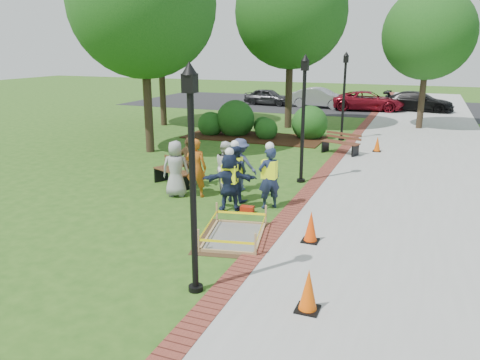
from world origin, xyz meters
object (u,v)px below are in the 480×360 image
at_px(wet_concrete_pad, 234,229).
at_px(lamp_near, 192,165).
at_px(hivis_worker_a, 230,179).
at_px(hivis_worker_b, 269,176).
at_px(cone_front, 308,291).
at_px(bench_near, 174,177).
at_px(hivis_worker_c, 235,171).

bearing_deg(wet_concrete_pad, lamp_near, -84.00).
bearing_deg(wet_concrete_pad, hivis_worker_a, 116.00).
bearing_deg(hivis_worker_b, cone_front, -64.63).
distance_m(cone_front, hivis_worker_b, 5.52).
distance_m(cone_front, lamp_near, 3.01).
xyz_separation_m(wet_concrete_pad, bench_near, (-3.58, 3.40, 0.05)).
bearing_deg(cone_front, hivis_worker_b, 115.37).
relative_size(hivis_worker_a, hivis_worker_b, 0.94).
distance_m(bench_near, cone_front, 8.48).
height_order(hivis_worker_a, hivis_worker_b, hivis_worker_b).
height_order(cone_front, hivis_worker_b, hivis_worker_b).
height_order(bench_near, lamp_near, lamp_near).
bearing_deg(lamp_near, hivis_worker_c, 104.27).
distance_m(bench_near, hivis_worker_b, 3.87).
bearing_deg(bench_near, hivis_worker_c, -16.69).
distance_m(hivis_worker_a, hivis_worker_c, 0.85).
bearing_deg(bench_near, wet_concrete_pad, -43.52).
bearing_deg(wet_concrete_pad, hivis_worker_c, 111.95).
relative_size(bench_near, hivis_worker_a, 0.94).
xyz_separation_m(lamp_near, hivis_worker_a, (-1.16, 4.45, -1.58)).
height_order(bench_near, hivis_worker_b, hivis_worker_b).
bearing_deg(hivis_worker_a, cone_front, -52.78).
xyz_separation_m(wet_concrete_pad, lamp_near, (0.28, -2.64, 2.25)).
height_order(bench_near, hivis_worker_c, hivis_worker_c).
xyz_separation_m(cone_front, hivis_worker_c, (-3.51, 5.21, 0.53)).
relative_size(bench_near, hivis_worker_c, 0.92).
relative_size(cone_front, hivis_worker_b, 0.42).
bearing_deg(hivis_worker_a, hivis_worker_b, 30.64).
bearing_deg(wet_concrete_pad, cone_front, -46.40).
bearing_deg(bench_near, hivis_worker_a, -30.47).
bearing_deg(wet_concrete_pad, hivis_worker_b, 87.85).
distance_m(lamp_near, hivis_worker_c, 5.67).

